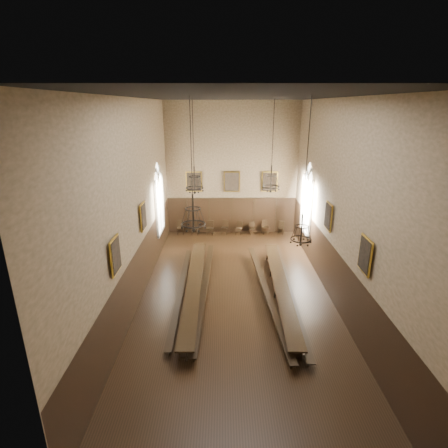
{
  "coord_description": "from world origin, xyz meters",
  "views": [
    {
      "loc": [
        -0.61,
        -14.71,
        8.68
      ],
      "look_at": [
        -0.56,
        1.5,
        3.15
      ],
      "focal_mm": 28.0,
      "sensor_mm": 36.0,
      "label": 1
    }
  ],
  "objects_px": {
    "chair_0": "(181,230)",
    "chair_1": "(195,230)",
    "bench_right_outer": "(288,290)",
    "chair_2": "(210,230)",
    "chair_3": "(225,230)",
    "chandelier_back_left": "(194,182)",
    "table_left": "(195,289)",
    "bench_right_inner": "(266,293)",
    "chair_5": "(252,231)",
    "chair_7": "(281,230)",
    "chandelier_front_left": "(193,217)",
    "table_right": "(280,291)",
    "chandelier_front_right": "(302,229)",
    "chair_6": "(265,230)",
    "chandelier_back_right": "(271,181)",
    "bench_left_outer": "(181,291)",
    "bench_left_inner": "(205,289)",
    "chair_4": "(239,230)"
  },
  "relations": [
    {
      "from": "chair_0",
      "to": "chair_1",
      "type": "bearing_deg",
      "value": -8.54
    },
    {
      "from": "bench_right_outer",
      "to": "chair_2",
      "type": "xyz_separation_m",
      "value": [
        -4.0,
        8.43,
        -0.0
      ]
    },
    {
      "from": "chair_3",
      "to": "bench_right_outer",
      "type": "bearing_deg",
      "value": -52.82
    },
    {
      "from": "chair_2",
      "to": "chandelier_back_left",
      "type": "distance_m",
      "value": 7.98
    },
    {
      "from": "chair_0",
      "to": "table_left",
      "type": "bearing_deg",
      "value": -84.36
    },
    {
      "from": "chair_2",
      "to": "chair_3",
      "type": "xyz_separation_m",
      "value": [
        1.01,
        0.13,
        -0.01
      ]
    },
    {
      "from": "bench_right_inner",
      "to": "chair_5",
      "type": "height_order",
      "value": "chair_5"
    },
    {
      "from": "chair_1",
      "to": "chair_7",
      "type": "height_order",
      "value": "chair_1"
    },
    {
      "from": "chair_2",
      "to": "chandelier_front_left",
      "type": "bearing_deg",
      "value": -81.88
    },
    {
      "from": "bench_right_outer",
      "to": "chair_1",
      "type": "relative_size",
      "value": 10.79
    },
    {
      "from": "table_right",
      "to": "chandelier_front_left",
      "type": "relative_size",
      "value": 2.02
    },
    {
      "from": "chandelier_front_right",
      "to": "chair_6",
      "type": "bearing_deg",
      "value": 89.38
    },
    {
      "from": "chandelier_back_right",
      "to": "bench_left_outer",
      "type": "bearing_deg",
      "value": -150.18
    },
    {
      "from": "chair_0",
      "to": "chandelier_front_left",
      "type": "relative_size",
      "value": 0.21
    },
    {
      "from": "chair_3",
      "to": "chandelier_back_right",
      "type": "xyz_separation_m",
      "value": [
        2.31,
        -6.0,
        4.75
      ]
    },
    {
      "from": "bench_left_inner",
      "to": "chair_7",
      "type": "xyz_separation_m",
      "value": [
        5.01,
        8.36,
        -0.02
      ]
    },
    {
      "from": "bench_left_inner",
      "to": "chair_6",
      "type": "height_order",
      "value": "chair_6"
    },
    {
      "from": "bench_left_outer",
      "to": "bench_left_inner",
      "type": "distance_m",
      "value": 1.13
    },
    {
      "from": "bench_left_inner",
      "to": "chandelier_back_right",
      "type": "bearing_deg",
      "value": 35.87
    },
    {
      "from": "chair_3",
      "to": "table_right",
      "type": "bearing_deg",
      "value": -55.54
    },
    {
      "from": "bench_left_outer",
      "to": "bench_left_inner",
      "type": "height_order",
      "value": "bench_left_inner"
    },
    {
      "from": "chair_2",
      "to": "chair_4",
      "type": "xyz_separation_m",
      "value": [
        2.03,
        0.06,
        -0.02
      ]
    },
    {
      "from": "bench_right_inner",
      "to": "bench_right_outer",
      "type": "xyz_separation_m",
      "value": [
        1.06,
        0.23,
        0.01
      ]
    },
    {
      "from": "chair_0",
      "to": "chair_7",
      "type": "xyz_separation_m",
      "value": [
        7.12,
        0.04,
        -0.03
      ]
    },
    {
      "from": "bench_right_outer",
      "to": "chair_0",
      "type": "height_order",
      "value": "chair_0"
    },
    {
      "from": "bench_left_inner",
      "to": "chair_3",
      "type": "relative_size",
      "value": 10.5
    },
    {
      "from": "bench_left_outer",
      "to": "chandelier_back_right",
      "type": "height_order",
      "value": "chandelier_back_right"
    },
    {
      "from": "chair_4",
      "to": "chair_3",
      "type": "bearing_deg",
      "value": -166.83
    },
    {
      "from": "chandelier_front_left",
      "to": "table_right",
      "type": "bearing_deg",
      "value": 28.82
    },
    {
      "from": "bench_left_inner",
      "to": "chair_1",
      "type": "distance_m",
      "value": 8.34
    },
    {
      "from": "chair_6",
      "to": "chandelier_front_left",
      "type": "bearing_deg",
      "value": -128.93
    },
    {
      "from": "table_left",
      "to": "chair_0",
      "type": "height_order",
      "value": "chair_0"
    },
    {
      "from": "bench_right_outer",
      "to": "chair_3",
      "type": "relative_size",
      "value": 10.73
    },
    {
      "from": "table_left",
      "to": "chair_3",
      "type": "distance_m",
      "value": 8.75
    },
    {
      "from": "table_left",
      "to": "chandelier_front_right",
      "type": "height_order",
      "value": "chandelier_front_right"
    },
    {
      "from": "bench_left_outer",
      "to": "chandelier_front_right",
      "type": "distance_m",
      "value": 6.97
    },
    {
      "from": "chair_1",
      "to": "chair_3",
      "type": "xyz_separation_m",
      "value": [
        2.1,
        0.13,
        0.0
      ]
    },
    {
      "from": "table_right",
      "to": "chandelier_front_right",
      "type": "relative_size",
      "value": 1.86
    },
    {
      "from": "chair_5",
      "to": "chandelier_front_right",
      "type": "distance_m",
      "value": 11.96
    },
    {
      "from": "chair_4",
      "to": "bench_right_inner",
      "type": "bearing_deg",
      "value": -66.61
    },
    {
      "from": "bench_left_outer",
      "to": "chandelier_front_left",
      "type": "height_order",
      "value": "chandelier_front_left"
    },
    {
      "from": "chair_0",
      "to": "chair_2",
      "type": "bearing_deg",
      "value": -6.82
    },
    {
      "from": "table_right",
      "to": "chandelier_front_right",
      "type": "xyz_separation_m",
      "value": [
        0.17,
        -2.59,
        4.0
      ]
    },
    {
      "from": "chair_5",
      "to": "chandelier_back_left",
      "type": "xyz_separation_m",
      "value": [
        -3.46,
        -6.37,
        4.83
      ]
    },
    {
      "from": "chair_7",
      "to": "table_left",
      "type": "bearing_deg",
      "value": -104.64
    },
    {
      "from": "bench_right_inner",
      "to": "chair_7",
      "type": "height_order",
      "value": "chair_7"
    },
    {
      "from": "bench_left_outer",
      "to": "chair_4",
      "type": "distance_m",
      "value": 9.03
    },
    {
      "from": "chair_3",
      "to": "bench_left_inner",
      "type": "bearing_deg",
      "value": -78.92
    },
    {
      "from": "bench_right_inner",
      "to": "chair_4",
      "type": "height_order",
      "value": "chair_4"
    },
    {
      "from": "chair_7",
      "to": "chandelier_back_left",
      "type": "xyz_separation_m",
      "value": [
        -5.51,
        -6.46,
        4.83
      ]
    }
  ]
}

